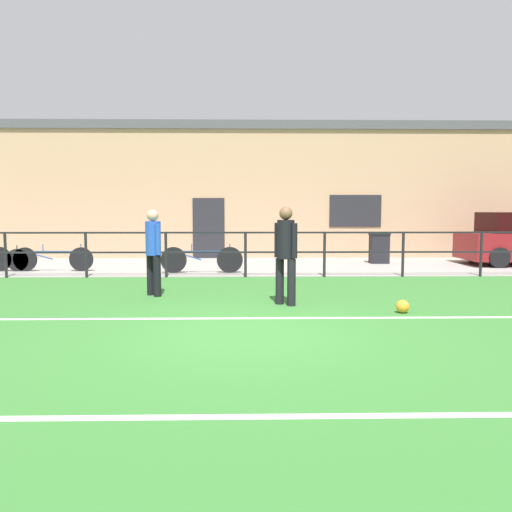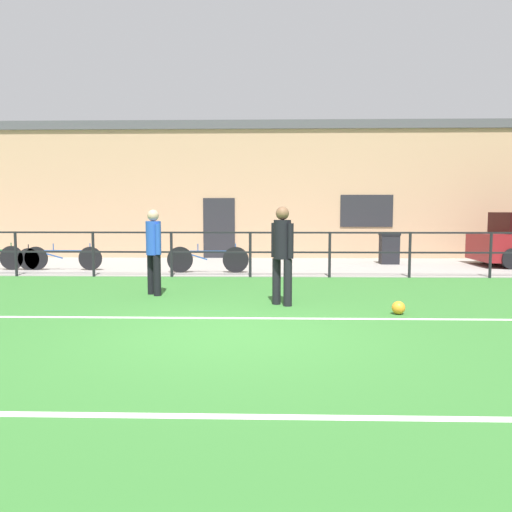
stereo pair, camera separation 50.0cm
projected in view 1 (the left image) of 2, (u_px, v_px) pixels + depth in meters
The scene contains 12 objects.
ground at pixel (245, 335), 7.17m from camera, with size 60.00×44.00×0.04m, color #33702D.
field_line_touchline at pixel (245, 318), 8.17m from camera, with size 36.00×0.11×0.00m, color white.
field_line_hash at pixel (245, 417), 4.29m from camera, with size 36.00×0.11×0.00m, color white.
pavement_strip at pixel (246, 266), 15.63m from camera, with size 48.00×5.00×0.02m, color gray.
perimeter_fence at pixel (245, 248), 13.07m from camera, with size 36.07×0.07×1.15m.
clubhouse_facade at pixel (245, 191), 19.10m from camera, with size 28.00×2.56×4.75m.
player_goalkeeper at pixel (286, 249), 9.23m from camera, with size 0.39×0.35×1.76m.
player_striker at pixel (153, 247), 10.23m from camera, with size 0.34×0.38×1.71m.
soccer_ball_spare at pixel (403, 306), 8.59m from camera, with size 0.22×0.22×0.22m, color orange.
bicycle_parked_0 at pixel (202, 259), 13.82m from camera, with size 2.19×0.04×0.78m.
bicycle_parked_2 at pixel (53, 259), 14.20m from camera, with size 2.18×0.04×0.75m.
trash_bin_0 at pixel (379, 248), 16.30m from camera, with size 0.59×0.50×0.97m.
Camera 1 is at (0.01, -7.04, 1.71)m, focal length 36.45 mm.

